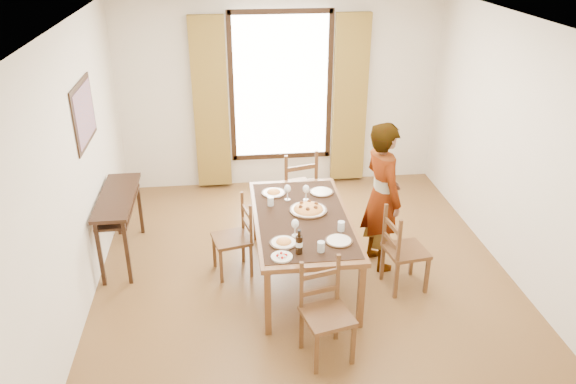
{
  "coord_description": "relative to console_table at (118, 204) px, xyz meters",
  "views": [
    {
      "loc": [
        -0.79,
        -5.16,
        3.54
      ],
      "look_at": [
        -0.18,
        0.05,
        1.0
      ],
      "focal_mm": 35.0,
      "sensor_mm": 36.0,
      "label": 1
    }
  ],
  "objects": [
    {
      "name": "caprese_plate",
      "position": [
        1.69,
        -1.42,
        0.09
      ],
      "size": [
        0.2,
        0.2,
        0.04
      ],
      "primitive_type": null,
      "color": "silver",
      "rests_on": "dining_table"
    },
    {
      "name": "chair_north",
      "position": [
        2.08,
        0.56,
        -0.2
      ],
      "size": [
        0.56,
        0.56,
        1.04
      ],
      "rotation": [
        0.0,
        0.0,
        3.39
      ],
      "color": "brown",
      "rests_on": "ground"
    },
    {
      "name": "pasta_platter",
      "position": [
        2.07,
        -0.55,
        0.12
      ],
      "size": [
        0.4,
        0.4,
        0.1
      ],
      "primitive_type": null,
      "color": "#CE5D1A",
      "rests_on": "dining_table"
    },
    {
      "name": "plate_sw",
      "position": [
        1.74,
        -1.18,
        0.1
      ],
      "size": [
        0.27,
        0.27,
        0.05
      ],
      "primitive_type": null,
      "color": "silver",
      "rests_on": "dining_table"
    },
    {
      "name": "ground",
      "position": [
        2.03,
        -0.6,
        -0.68
      ],
      "size": [
        5.0,
        5.0,
        0.0
      ],
      "primitive_type": "plane",
      "color": "#493417",
      "rests_on": "ground"
    },
    {
      "name": "plate_ne",
      "position": [
        2.28,
        -0.12,
        0.1
      ],
      "size": [
        0.27,
        0.27,
        0.05
      ],
      "primitive_type": null,
      "color": "silver",
      "rests_on": "dining_table"
    },
    {
      "name": "tumbler_b",
      "position": [
        1.68,
        -0.36,
        0.12
      ],
      "size": [
        0.07,
        0.07,
        0.1
      ],
      "primitive_type": "cylinder",
      "color": "silver",
      "rests_on": "dining_table"
    },
    {
      "name": "tumbler_a",
      "position": [
        2.33,
        -0.99,
        0.12
      ],
      "size": [
        0.07,
        0.07,
        0.1
      ],
      "primitive_type": "cylinder",
      "color": "silver",
      "rests_on": "dining_table"
    },
    {
      "name": "wine_bottle",
      "position": [
        1.86,
        -1.36,
        0.2
      ],
      "size": [
        0.07,
        0.07,
        0.25
      ],
      "primitive_type": null,
      "color": "black",
      "rests_on": "dining_table"
    },
    {
      "name": "chair_west",
      "position": [
        1.27,
        -0.45,
        -0.27
      ],
      "size": [
        0.47,
        0.47,
        0.88
      ],
      "rotation": [
        0.0,
        0.0,
        -1.35
      ],
      "color": "brown",
      "rests_on": "ground"
    },
    {
      "name": "console_table",
      "position": [
        0.0,
        0.0,
        0.0
      ],
      "size": [
        0.38,
        1.2,
        0.8
      ],
      "color": "black",
      "rests_on": "ground"
    },
    {
      "name": "plate_se",
      "position": [
        2.27,
        -1.2,
        0.1
      ],
      "size": [
        0.27,
        0.27,
        0.05
      ],
      "primitive_type": null,
      "color": "silver",
      "rests_on": "dining_table"
    },
    {
      "name": "dining_table",
      "position": [
        1.99,
        -0.66,
        0.01
      ],
      "size": [
        1.0,
        1.88,
        0.76
      ],
      "color": "brown",
      "rests_on": "ground"
    },
    {
      "name": "tumbler_c",
      "position": [
        2.07,
        -1.35,
        0.12
      ],
      "size": [
        0.07,
        0.07,
        0.1
      ],
      "primitive_type": "cylinder",
      "color": "silver",
      "rests_on": "dining_table"
    },
    {
      "name": "wine_glass_c",
      "position": [
        1.88,
        -0.25,
        0.16
      ],
      "size": [
        0.08,
        0.08,
        0.18
      ],
      "primitive_type": null,
      "color": "white",
      "rests_on": "dining_table"
    },
    {
      "name": "chair_south",
      "position": [
        2.03,
        -1.87,
        -0.26
      ],
      "size": [
        0.49,
        0.49,
        0.92
      ],
      "rotation": [
        0.0,
        0.0,
        0.24
      ],
      "color": "brown",
      "rests_on": "ground"
    },
    {
      "name": "plate_nw",
      "position": [
        1.74,
        -0.08,
        0.1
      ],
      "size": [
        0.27,
        0.27,
        0.05
      ],
      "primitive_type": null,
      "color": "silver",
      "rests_on": "dining_table"
    },
    {
      "name": "room_shell",
      "position": [
        2.03,
        -0.47,
        0.86
      ],
      "size": [
        4.6,
        5.1,
        2.74
      ],
      "color": "silver",
      "rests_on": "ground"
    },
    {
      "name": "chair_east",
      "position": [
        3.01,
        -0.94,
        -0.26
      ],
      "size": [
        0.46,
        0.46,
        0.92
      ],
      "rotation": [
        0.0,
        0.0,
        1.72
      ],
      "color": "brown",
      "rests_on": "ground"
    },
    {
      "name": "wine_glass_b",
      "position": [
        2.08,
        -0.28,
        0.16
      ],
      "size": [
        0.08,
        0.08,
        0.18
      ],
      "primitive_type": null,
      "color": "white",
      "rests_on": "dining_table"
    },
    {
      "name": "wine_glass_a",
      "position": [
        1.86,
        -1.04,
        0.16
      ],
      "size": [
        0.08,
        0.08,
        0.18
      ],
      "primitive_type": null,
      "color": "white",
      "rests_on": "dining_table"
    },
    {
      "name": "man",
      "position": [
        2.89,
        -0.46,
        0.16
      ],
      "size": [
        0.79,
        0.67,
        1.69
      ],
      "primitive_type": "imported",
      "rotation": [
        0.0,
        0.0,
        1.79
      ],
      "color": "gray",
      "rests_on": "ground"
    }
  ]
}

